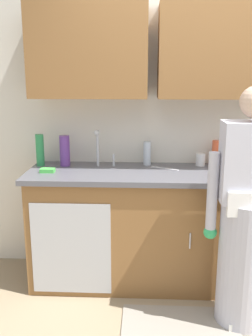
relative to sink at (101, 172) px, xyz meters
name	(u,v)px	position (x,y,z in m)	size (l,w,h in m)	color
ground_plane	(234,335)	(0.95, -0.71, -0.93)	(9.00, 9.00, 0.00)	#998466
kitchen_wall_with_uppers	(202,100)	(0.81, 0.29, 0.55)	(4.80, 0.44, 2.70)	silver
counter_cabinet	(150,229)	(0.40, -0.01, -0.48)	(1.90, 0.62, 0.90)	brown
countertop	(151,174)	(0.40, -0.01, -0.01)	(1.96, 0.66, 0.04)	#595960
sink	(101,172)	(0.00, 0.00, 0.00)	(0.50, 0.36, 0.35)	#B7BABF
person_at_sink	(246,228)	(1.02, -0.54, -0.23)	(0.55, 0.34, 1.62)	white
floor_mat	(180,328)	(0.60, -0.66, -0.92)	(0.80, 0.50, 0.01)	gray
bottle_water_short	(216,153)	(0.94, 0.21, 0.12)	(0.07, 0.07, 0.21)	#E05933
bottle_dish_liquid	(65,151)	(-0.31, 0.14, 0.14)	(0.08, 0.08, 0.25)	#66388C
bottle_soap	(147,153)	(0.37, 0.20, 0.11)	(0.06, 0.06, 0.20)	silver
bottle_water_tall	(40,150)	(-0.52, 0.13, 0.15)	(0.07, 0.07, 0.26)	#2D8C4C
cup_by_sink	(200,159)	(0.81, 0.20, 0.07)	(0.08, 0.08, 0.10)	white
knife_on_counter	(165,168)	(0.51, 0.07, 0.02)	(0.24, 0.02, 0.01)	silver
sponge	(48,170)	(-0.41, -0.08, 0.03)	(0.11, 0.07, 0.03)	#4CBF4C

